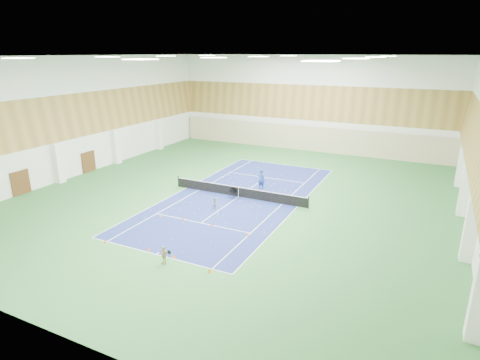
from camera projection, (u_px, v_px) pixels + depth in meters
name	position (u px, v px, depth m)	size (l,w,h in m)	color
ground	(239.00, 197.00, 35.68)	(40.00, 40.00, 0.00)	#2D6A32
room_shell	(238.00, 130.00, 33.85)	(36.00, 40.00, 12.00)	white
wood_cladding	(238.00, 106.00, 33.24)	(36.00, 40.00, 8.00)	#A27B3C
ceiling_light_grid	(238.00, 57.00, 32.05)	(21.40, 25.40, 0.06)	white
court_surface	(239.00, 197.00, 35.68)	(10.97, 23.77, 0.01)	navy
tennis_balls_scatter	(239.00, 196.00, 35.66)	(10.57, 22.77, 0.07)	#CEED28
tennis_net	(238.00, 191.00, 35.51)	(12.80, 0.10, 1.10)	black
back_curtain	(306.00, 138.00, 52.08)	(35.40, 0.16, 3.20)	#C6B793
door_left_a	(21.00, 183.00, 36.01)	(0.08, 1.80, 2.20)	#593319
door_left_b	(89.00, 162.00, 42.85)	(0.08, 1.80, 2.20)	#593319
coach	(261.00, 179.00, 37.40)	(0.71, 0.47, 1.96)	#214198
child_court	(215.00, 203.00, 32.80)	(0.48, 0.38, 0.99)	gray
child_apron	(164.00, 255.00, 24.25)	(0.69, 0.29, 1.18)	tan
ball_cart	(233.00, 194.00, 35.11)	(0.53, 0.53, 0.92)	black
cone_svc_a	(161.00, 216.00, 31.28)	(0.18, 0.18, 0.20)	#E3610B
cone_svc_b	(183.00, 219.00, 30.70)	(0.20, 0.20, 0.22)	#E53B0C
cone_svc_c	(212.00, 224.00, 29.73)	(0.19, 0.19, 0.21)	#DE4D0B
cone_svc_d	(247.00, 234.00, 28.08)	(0.23, 0.23, 0.25)	orange
cone_base_a	(105.00, 241.00, 27.08)	(0.18, 0.18, 0.20)	#FF480D
cone_base_b	(148.00, 249.00, 26.01)	(0.22, 0.22, 0.24)	#FF5D0D
cone_base_c	(174.00, 256.00, 25.09)	(0.22, 0.22, 0.24)	orange
cone_base_d	(209.00, 270.00, 23.43)	(0.21, 0.21, 0.24)	#FF660D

